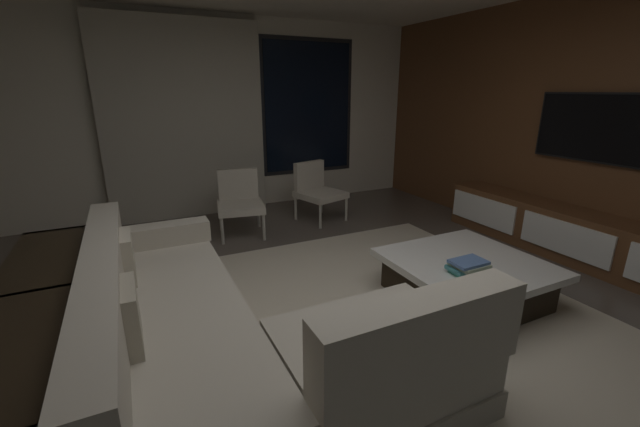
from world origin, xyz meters
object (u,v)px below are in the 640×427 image
console_table_behind_couch (42,347)px  accent_chair_by_curtain (240,199)px  media_console (582,239)px  mounted_tv (595,128)px  accent_chair_near_window (317,188)px  book_stack_on_coffee_table (468,267)px  sectional_couch (221,335)px  coffee_table (465,279)px

console_table_behind_couch → accent_chair_by_curtain: bearing=54.3°
media_console → mounted_tv: mounted_tv is taller
accent_chair_by_curtain → media_console: 3.78m
media_console → accent_chair_near_window: bearing=126.0°
mounted_tv → book_stack_on_coffee_table: bearing=-168.1°
book_stack_on_coffee_table → console_table_behind_couch: (-2.79, 0.26, -0.01)m
mounted_tv → console_table_behind_couch: mounted_tv is taller
mounted_tv → console_table_behind_couch: 4.89m
media_console → mounted_tv: 1.13m
book_stack_on_coffee_table → media_console: bearing=7.1°
accent_chair_near_window → accent_chair_by_curtain: bearing=-174.9°
accent_chair_by_curtain → media_console: size_ratio=0.25×
sectional_couch → media_console: bearing=1.5°
sectional_couch → coffee_table: sectional_couch is taller
coffee_table → book_stack_on_coffee_table: (-0.18, -0.18, 0.23)m
sectional_couch → coffee_table: 2.06m
book_stack_on_coffee_table → sectional_couch: bearing=176.1°
sectional_couch → book_stack_on_coffee_table: (1.87, -0.13, 0.13)m
media_console → console_table_behind_couch: size_ratio=1.48×
coffee_table → accent_chair_near_window: size_ratio=1.49×
media_console → console_table_behind_couch: console_table_behind_couch is taller
book_stack_on_coffee_table → media_console: (1.83, 0.23, -0.16)m
accent_chair_near_window → console_table_behind_couch: bearing=-138.5°
accent_chair_near_window → accent_chair_by_curtain: size_ratio=1.00×
book_stack_on_coffee_table → accent_chair_near_window: (0.01, 2.73, 0.02)m
accent_chair_near_window → mounted_tv: mounted_tv is taller
accent_chair_near_window → book_stack_on_coffee_table: bearing=-90.3°
accent_chair_by_curtain → mounted_tv: bearing=-35.6°
coffee_table → media_console: media_console is taller
sectional_couch → media_console: size_ratio=0.81×
sectional_couch → book_stack_on_coffee_table: sectional_couch is taller
accent_chair_by_curtain → media_console: accent_chair_by_curtain is taller
coffee_table → accent_chair_near_window: (-0.17, 2.55, 0.25)m
accent_chair_by_curtain → mounted_tv: (3.09, -2.21, 0.92)m
coffee_table → mounted_tv: bearing=7.7°
media_console → mounted_tv: (0.18, 0.20, 1.10)m
book_stack_on_coffee_table → accent_chair_near_window: accent_chair_near_window is taller
coffee_table → console_table_behind_couch: 2.98m
sectional_couch → console_table_behind_couch: size_ratio=1.19×
sectional_couch → coffee_table: (2.05, 0.05, -0.10)m
accent_chair_near_window → console_table_behind_couch: accent_chair_near_window is taller
mounted_tv → console_table_behind_couch: (-4.80, -0.17, -0.94)m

